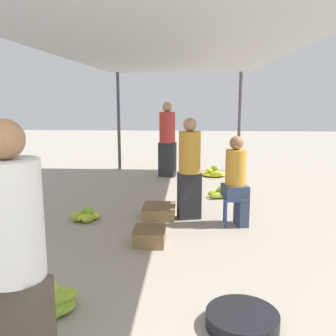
% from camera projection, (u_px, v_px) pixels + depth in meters
% --- Properties ---
extents(canopy_post_back_left, '(0.08, 0.08, 2.50)m').
position_uv_depth(canopy_post_back_left, '(119.00, 122.00, 9.69)').
color(canopy_post_back_left, '#4C4C51').
rests_on(canopy_post_back_left, ground).
extents(canopy_post_back_right, '(0.08, 0.08, 2.50)m').
position_uv_depth(canopy_post_back_right, '(239.00, 122.00, 9.50)').
color(canopy_post_back_right, '#4C4C51').
rests_on(canopy_post_back_right, ground).
extents(canopy_tarp, '(3.50, 8.15, 0.04)m').
position_uv_depth(canopy_tarp, '(170.00, 53.00, 5.56)').
color(canopy_tarp, '#B2B2B7').
rests_on(canopy_tarp, canopy_post_front_left).
extents(vendor_foreground, '(0.47, 0.47, 1.74)m').
position_uv_depth(vendor_foreground, '(14.00, 262.00, 2.20)').
color(vendor_foreground, '#4C4238').
rests_on(vendor_foreground, ground).
extents(stool, '(0.34, 0.34, 0.42)m').
position_uv_depth(stool, '(235.00, 202.00, 5.52)').
color(stool, '#384C84').
rests_on(stool, ground).
extents(vendor_seated, '(0.40, 0.40, 1.32)m').
position_uv_depth(vendor_seated, '(237.00, 179.00, 5.45)').
color(vendor_seated, '#384766').
rests_on(vendor_seated, ground).
extents(basin_black, '(0.60, 0.60, 0.13)m').
position_uv_depth(basin_black, '(242.00, 320.00, 3.06)').
color(basin_black, black).
rests_on(basin_black, ground).
extents(banana_pile_left_0, '(0.42, 0.54, 0.29)m').
position_uv_depth(banana_pile_left_0, '(51.00, 301.00, 3.27)').
color(banana_pile_left_0, '#8FBE32').
rests_on(banana_pile_left_0, ground).
extents(banana_pile_left_1, '(0.47, 0.48, 0.22)m').
position_uv_depth(banana_pile_left_1, '(84.00, 216.00, 5.77)').
color(banana_pile_left_1, '#7CB636').
rests_on(banana_pile_left_1, ground).
extents(banana_pile_right_0, '(0.50, 0.42, 0.23)m').
position_uv_depth(banana_pile_right_0, '(221.00, 193.00, 7.06)').
color(banana_pile_right_0, '#B6CD2B').
rests_on(banana_pile_right_0, ground).
extents(banana_pile_right_1, '(0.59, 0.53, 0.26)m').
position_uv_depth(banana_pile_right_1, '(214.00, 173.00, 9.00)').
color(banana_pile_right_1, '#C3D229').
rests_on(banana_pile_right_1, ground).
extents(crate_near, '(0.50, 0.50, 0.20)m').
position_uv_depth(crate_near, '(159.00, 211.00, 5.88)').
color(crate_near, '#9E7A4C').
rests_on(crate_near, ground).
extents(crate_mid, '(0.41, 0.41, 0.22)m').
position_uv_depth(crate_mid, '(150.00, 236.00, 4.80)').
color(crate_mid, olive).
rests_on(crate_mid, ground).
extents(shopper_walking_mid, '(0.41, 0.41, 1.57)m').
position_uv_depth(shopper_walking_mid, '(190.00, 167.00, 5.72)').
color(shopper_walking_mid, '#2D2D33').
rests_on(shopper_walking_mid, ground).
extents(shopper_walking_far, '(0.46, 0.46, 1.77)m').
position_uv_depth(shopper_walking_far, '(167.00, 138.00, 8.84)').
color(shopper_walking_far, '#2D2D33').
rests_on(shopper_walking_far, ground).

